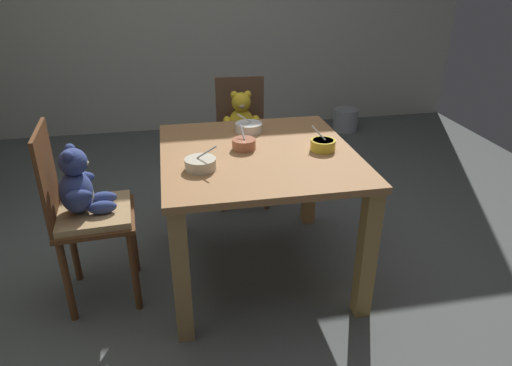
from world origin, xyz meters
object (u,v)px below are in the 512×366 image
at_px(teddy_chair_near_left, 83,202).
at_px(porridge_bowl_white_far_center, 249,127).
at_px(porridge_bowl_cream_near_left, 201,164).
at_px(porridge_bowl_yellow_near_right, 323,145).
at_px(dining_table, 258,175).
at_px(metal_pail, 345,120).
at_px(teddy_chair_far_center, 242,128).
at_px(porridge_bowl_terracotta_center, 244,144).

bearing_deg(teddy_chair_near_left, porridge_bowl_white_far_center, 18.91).
bearing_deg(porridge_bowl_cream_near_left, porridge_bowl_yellow_near_right, 10.97).
xyz_separation_m(porridge_bowl_white_far_center, porridge_bowl_cream_near_left, (-0.31, -0.46, 0.00)).
xyz_separation_m(dining_table, metal_pail, (1.34, 2.15, -0.47)).
distance_m(dining_table, porridge_bowl_yellow_near_right, 0.37).
relative_size(teddy_chair_near_left, porridge_bowl_cream_near_left, 6.25).
xyz_separation_m(teddy_chair_far_center, metal_pail, (1.28, 1.26, -0.42)).
relative_size(porridge_bowl_terracotta_center, metal_pail, 0.52).
xyz_separation_m(dining_table, porridge_bowl_terracotta_center, (-0.06, 0.05, 0.16)).
height_order(teddy_chair_far_center, porridge_bowl_yellow_near_right, teddy_chair_far_center).
relative_size(porridge_bowl_terracotta_center, porridge_bowl_yellow_near_right, 1.02).
bearing_deg(porridge_bowl_yellow_near_right, dining_table, 172.69).
height_order(porridge_bowl_terracotta_center, metal_pail, porridge_bowl_terracotta_center).
relative_size(dining_table, teddy_chair_far_center, 1.18).
bearing_deg(porridge_bowl_yellow_near_right, porridge_bowl_terracotta_center, 167.26).
xyz_separation_m(porridge_bowl_cream_near_left, metal_pail, (1.64, 2.31, -0.63)).
height_order(teddy_chair_far_center, porridge_bowl_white_far_center, teddy_chair_far_center).
bearing_deg(porridge_bowl_white_far_center, teddy_chair_near_left, -157.19).
relative_size(porridge_bowl_white_far_center, porridge_bowl_yellow_near_right, 1.19).
xyz_separation_m(porridge_bowl_cream_near_left, porridge_bowl_yellow_near_right, (0.63, 0.12, 0.00)).
height_order(porridge_bowl_terracotta_center, porridge_bowl_yellow_near_right, porridge_bowl_yellow_near_right).
bearing_deg(porridge_bowl_terracotta_center, teddy_chair_near_left, -172.11).
distance_m(dining_table, porridge_bowl_cream_near_left, 0.38).
bearing_deg(porridge_bowl_yellow_near_right, metal_pail, 65.23).
bearing_deg(metal_pail, teddy_chair_far_center, -135.37).
relative_size(dining_table, teddy_chair_near_left, 1.10).
bearing_deg(porridge_bowl_white_far_center, porridge_bowl_cream_near_left, -123.64).
relative_size(teddy_chair_far_center, porridge_bowl_cream_near_left, 5.81).
xyz_separation_m(teddy_chair_far_center, porridge_bowl_white_far_center, (-0.05, -0.59, 0.21)).
relative_size(dining_table, porridge_bowl_white_far_center, 6.76).
bearing_deg(porridge_bowl_terracotta_center, porridge_bowl_cream_near_left, -138.53).
bearing_deg(dining_table, porridge_bowl_yellow_near_right, -7.31).
height_order(teddy_chair_near_left, porridge_bowl_white_far_center, teddy_chair_near_left).
bearing_deg(porridge_bowl_yellow_near_right, porridge_bowl_cream_near_left, -169.03).
bearing_deg(porridge_bowl_white_far_center, metal_pail, 54.30).
bearing_deg(porridge_bowl_terracotta_center, teddy_chair_far_center, 81.56).
height_order(teddy_chair_far_center, porridge_bowl_cream_near_left, teddy_chair_far_center).
relative_size(porridge_bowl_white_far_center, metal_pail, 0.60).
height_order(teddy_chair_near_left, porridge_bowl_cream_near_left, teddy_chair_near_left).
bearing_deg(porridge_bowl_terracotta_center, dining_table, -36.09).
distance_m(porridge_bowl_white_far_center, porridge_bowl_cream_near_left, 0.56).
distance_m(porridge_bowl_white_far_center, porridge_bowl_terracotta_center, 0.26).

